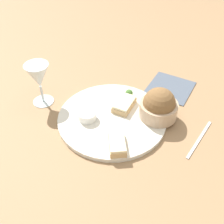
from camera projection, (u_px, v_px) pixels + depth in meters
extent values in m
plane|color=#93704C|center=(112.00, 120.00, 0.90)|extent=(4.00, 4.00, 0.00)
cylinder|color=silver|center=(112.00, 118.00, 0.90)|extent=(0.35, 0.35, 0.01)
cylinder|color=tan|center=(158.00, 110.00, 0.88)|extent=(0.12, 0.12, 0.05)
sphere|color=brown|center=(159.00, 104.00, 0.86)|extent=(0.10, 0.10, 0.10)
cylinder|color=white|center=(87.00, 116.00, 0.88)|extent=(0.06, 0.06, 0.03)
cylinder|color=tan|center=(87.00, 113.00, 0.87)|extent=(0.05, 0.05, 0.01)
cube|color=tan|center=(124.00, 105.00, 0.92)|extent=(0.10, 0.08, 0.02)
cube|color=beige|center=(124.00, 102.00, 0.91)|extent=(0.10, 0.08, 0.01)
cube|color=tan|center=(117.00, 144.00, 0.80)|extent=(0.10, 0.06, 0.02)
cube|color=beige|center=(117.00, 141.00, 0.79)|extent=(0.09, 0.06, 0.01)
cylinder|color=silver|center=(44.00, 101.00, 0.97)|extent=(0.07, 0.07, 0.01)
cylinder|color=silver|center=(42.00, 93.00, 0.95)|extent=(0.01, 0.01, 0.06)
cone|color=silver|center=(38.00, 76.00, 0.90)|extent=(0.08, 0.08, 0.08)
sphere|color=#477533|center=(129.00, 93.00, 0.96)|extent=(0.03, 0.03, 0.03)
cube|color=#4C5666|center=(170.00, 87.00, 1.03)|extent=(0.20, 0.20, 0.01)
cube|color=silver|center=(199.00, 139.00, 0.84)|extent=(0.16, 0.10, 0.01)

